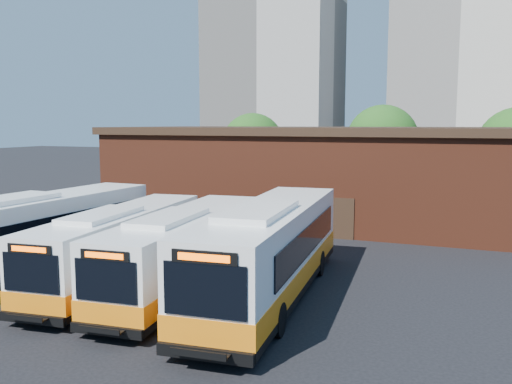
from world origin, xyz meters
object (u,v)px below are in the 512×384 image
at_px(bus_mideast, 185,253).
at_px(bus_west, 37,237).
at_px(bus_east, 270,254).
at_px(transit_worker, 209,314).
at_px(bus_midwest, 121,248).

bearing_deg(bus_mideast, bus_west, 177.52).
bearing_deg(bus_east, transit_worker, -97.89).
xyz_separation_m(bus_east, transit_worker, (-0.24, -4.72, -0.81)).
xyz_separation_m(bus_west, bus_midwest, (4.36, 0.17, -0.18)).
distance_m(bus_mideast, bus_east, 3.54).
xyz_separation_m(bus_west, bus_east, (10.85, 0.65, 0.06)).
xyz_separation_m(bus_mideast, transit_worker, (3.28, -4.40, -0.60)).
distance_m(bus_west, bus_east, 10.87).
xyz_separation_m(bus_midwest, bus_mideast, (2.97, 0.16, 0.03)).
xyz_separation_m(bus_midwest, transit_worker, (6.25, -4.24, -0.57)).
bearing_deg(bus_midwest, bus_mideast, -3.20).
height_order(bus_midwest, bus_mideast, bus_mideast).
distance_m(bus_midwest, bus_mideast, 2.97).
xyz_separation_m(bus_west, bus_mideast, (7.33, 0.33, -0.15)).
bearing_deg(bus_west, transit_worker, -18.56).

